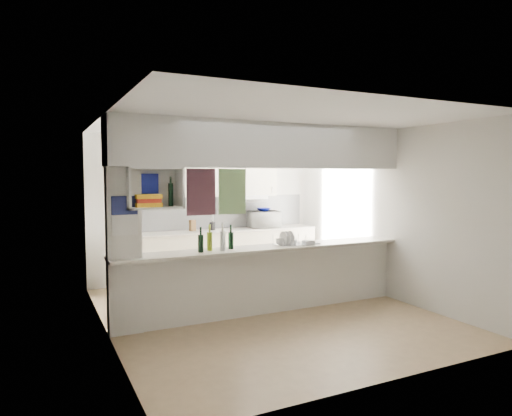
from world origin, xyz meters
TOP-DOWN VIEW (x-y plane):
  - floor at (0.00, 0.00)m, footprint 4.80×4.80m
  - ceiling at (0.00, 0.00)m, footprint 4.80×4.80m
  - wall_back at (0.00, 2.40)m, footprint 4.20×0.00m
  - wall_left at (-2.10, 0.00)m, footprint 0.00×4.80m
  - wall_right at (2.10, 0.00)m, footprint 0.00×4.80m
  - servery_partition at (-0.17, 0.00)m, footprint 4.20×0.50m
  - cubby_shelf at (-1.57, -0.06)m, footprint 0.65×0.35m
  - kitchen_run at (0.16, 2.14)m, footprint 3.60×0.63m
  - microwave at (1.06, 2.11)m, footprint 0.61×0.46m
  - bowl at (1.04, 2.11)m, footprint 0.25×0.25m
  - dish_rack at (0.36, -0.03)m, footprint 0.40×0.31m
  - cup at (0.21, -0.03)m, footprint 0.16×0.16m
  - wine_bottles at (-0.73, -0.01)m, footprint 0.52×0.15m
  - plastic_tubs at (0.49, -0.06)m, footprint 0.50×0.23m
  - utensil_jar at (0.03, 2.15)m, footprint 0.10×0.10m
  - knife_block at (-0.33, 2.18)m, footprint 0.11×0.10m

SIDE VIEW (x-z plane):
  - floor at x=0.00m, z-range 0.00..0.00m
  - kitchen_run at x=0.16m, z-range -0.29..1.95m
  - plastic_tubs at x=0.49m, z-range 0.92..0.99m
  - cup at x=0.21m, z-range 0.94..1.03m
  - utensil_jar at x=0.03m, z-range 0.92..1.06m
  - dish_rack at x=0.36m, z-range 0.90..1.11m
  - knife_block at x=-0.33m, z-range 0.92..1.12m
  - wine_bottles at x=-0.73m, z-range 0.87..1.23m
  - microwave at x=1.06m, z-range 0.92..1.23m
  - bowl at x=1.04m, z-range 1.23..1.29m
  - wall_back at x=0.00m, z-range -0.80..3.40m
  - wall_left at x=-2.10m, z-range -1.10..3.70m
  - wall_right at x=2.10m, z-range -1.10..3.70m
  - servery_partition at x=-0.17m, z-range 0.36..2.96m
  - cubby_shelf at x=-1.57m, z-range 1.46..1.96m
  - ceiling at x=0.00m, z-range 2.60..2.60m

